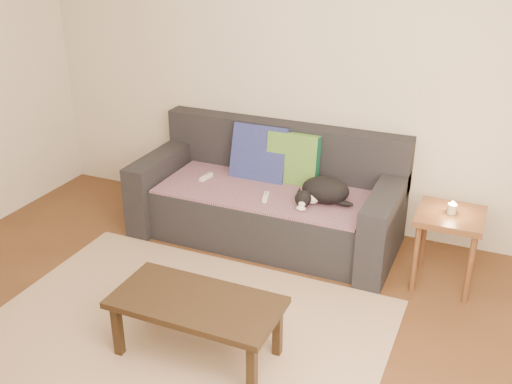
% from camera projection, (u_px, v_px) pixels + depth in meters
% --- Properties ---
extents(ground, '(4.50, 4.50, 0.00)m').
position_uv_depth(ground, '(171.00, 347.00, 3.66)').
color(ground, brown).
rests_on(ground, ground).
extents(back_wall, '(4.50, 0.04, 2.60)m').
position_uv_depth(back_wall, '(290.00, 68.00, 4.79)').
color(back_wall, beige).
rests_on(back_wall, ground).
extents(sofa, '(2.10, 0.94, 0.87)m').
position_uv_depth(sofa, '(269.00, 201.00, 4.84)').
color(sofa, '#232328').
rests_on(sofa, ground).
extents(throw_blanket, '(1.66, 0.74, 0.02)m').
position_uv_depth(throw_blanket, '(264.00, 191.00, 4.72)').
color(throw_blanket, '#42284B').
rests_on(throw_blanket, sofa).
extents(cushion_navy, '(0.47, 0.25, 0.48)m').
position_uv_depth(cushion_navy, '(260.00, 154.00, 4.91)').
color(cushion_navy, navy).
rests_on(cushion_navy, throw_blanket).
extents(cushion_green, '(0.42, 0.16, 0.43)m').
position_uv_depth(cushion_green, '(293.00, 159.00, 4.80)').
color(cushion_green, '#0D5439').
rests_on(cushion_green, throw_blanket).
extents(cat, '(0.45, 0.42, 0.19)m').
position_uv_depth(cat, '(324.00, 191.00, 4.48)').
color(cat, black).
rests_on(cat, throw_blanket).
extents(wii_remote_a, '(0.05, 0.15, 0.03)m').
position_uv_depth(wii_remote_a, '(206.00, 177.00, 4.91)').
color(wii_remote_a, white).
rests_on(wii_remote_a, throw_blanket).
extents(wii_remote_b, '(0.07, 0.15, 0.03)m').
position_uv_depth(wii_remote_b, '(266.00, 197.00, 4.56)').
color(wii_remote_b, white).
rests_on(wii_remote_b, throw_blanket).
extents(side_table, '(0.45, 0.45, 0.56)m').
position_uv_depth(side_table, '(449.00, 226.00, 4.12)').
color(side_table, brown).
rests_on(side_table, ground).
extents(candle, '(0.06, 0.06, 0.09)m').
position_uv_depth(candle, '(452.00, 208.00, 4.06)').
color(candle, beige).
rests_on(candle, side_table).
extents(rug, '(2.50, 1.80, 0.01)m').
position_uv_depth(rug, '(183.00, 332.00, 3.78)').
color(rug, tan).
rests_on(rug, ground).
extents(coffee_table, '(0.98, 0.49, 0.39)m').
position_uv_depth(coffee_table, '(196.00, 307.00, 3.46)').
color(coffee_table, black).
rests_on(coffee_table, rug).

